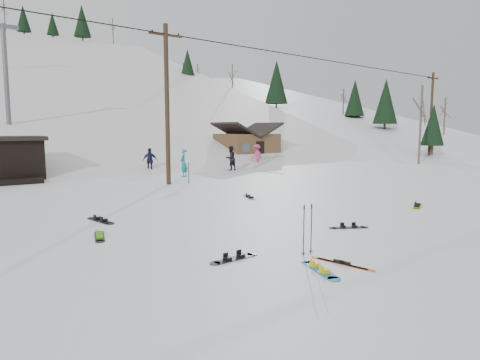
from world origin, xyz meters
TOP-DOWN VIEW (x-y plane):
  - ground at (0.00, 0.00)m, footprint 200.00×200.00m
  - ski_slope at (0.00, 55.00)m, footprint 60.00×85.24m
  - ridge_right at (38.00, 50.00)m, footprint 45.66×93.98m
  - treeline_right at (36.00, 42.00)m, footprint 20.00×60.00m
  - utility_pole at (2.00, 14.00)m, footprint 2.00×0.26m
  - utility_pole_right at (34.00, 17.00)m, footprint 2.00×0.26m
  - trail_sign at (3.10, 13.58)m, footprint 0.50×0.09m
  - lift_hut at (-5.00, 20.94)m, footprint 3.40×4.10m
  - lift_tower_near at (-4.00, 30.00)m, footprint 2.20×0.36m
  - cabin at (15.00, 24.00)m, footprint 5.39×4.40m
  - hero_snowboard at (-1.89, -1.77)m, footprint 0.67×1.50m
  - hero_skis at (-1.13, -1.75)m, footprint 0.46×1.63m
  - ski_poles at (-1.26, -0.70)m, footprint 0.36×0.10m
  - board_scatter_a at (-3.01, 0.07)m, footprint 1.43×0.34m
  - board_scatter_b at (-4.35, 6.38)m, footprint 0.55×1.58m
  - board_scatter_c at (-5.06, 4.21)m, footprint 0.59×1.40m
  - board_scatter_d at (1.94, 0.65)m, footprint 1.20×0.77m
  - board_scatter_e at (7.24, 1.53)m, footprint 1.42×0.88m
  - board_scatter_f at (2.97, 7.44)m, footprint 0.66×1.44m
  - skier_teal at (4.50, 16.83)m, footprint 0.80×0.76m
  - skier_dark at (9.57, 18.74)m, footprint 1.01×0.84m
  - skier_pink at (13.26, 20.22)m, footprint 1.34×0.96m
  - skier_navy at (3.60, 20.23)m, footprint 1.13×0.99m

SIDE VIEW (x-z plane):
  - ski_slope at x=0.00m, z-range -44.99..20.99m
  - ridge_right at x=38.00m, z-range -38.30..16.30m
  - ground at x=0.00m, z-range 0.00..0.00m
  - treeline_right at x=36.00m, z-range -5.00..5.00m
  - board_scatter_d at x=1.94m, z-range -0.02..0.07m
  - hero_skis at x=-1.13m, z-range -0.02..0.07m
  - board_scatter_a at x=-3.01m, z-range -0.02..0.08m
  - board_scatter_c at x=-5.06m, z-range -0.02..0.08m
  - board_scatter_f at x=2.97m, z-range -0.03..0.08m
  - hero_snowboard at x=-1.89m, z-range -0.03..0.08m
  - board_scatter_e at x=7.24m, z-range -0.03..0.08m
  - board_scatter_b at x=-4.35m, z-range -0.03..0.08m
  - ski_poles at x=-1.26m, z-range 0.02..1.33m
  - skier_navy at x=3.60m, z-range 0.00..1.82m
  - skier_teal at x=4.50m, z-range 0.00..1.84m
  - skier_dark at x=9.57m, z-range 0.00..1.87m
  - skier_pink at x=13.26m, z-range 0.00..1.87m
  - trail_sign at x=3.10m, z-range 0.35..2.20m
  - lift_hut at x=-5.00m, z-range -0.01..2.74m
  - cabin at x=15.00m, z-range -0.40..3.37m
  - utility_pole at x=2.00m, z-range 0.18..9.18m
  - utility_pole_right at x=34.00m, z-range 0.18..9.18m
  - lift_tower_near at x=-4.00m, z-range 3.86..11.86m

